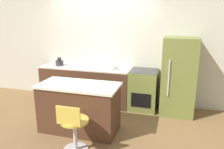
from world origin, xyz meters
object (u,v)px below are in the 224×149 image
at_px(oven_range, 143,90).
at_px(stool_chair, 74,129).
at_px(refrigerator, 178,76).
at_px(mixing_bowl, 112,67).
at_px(kettle, 59,62).

relative_size(oven_range, stool_chair, 1.09).
height_order(refrigerator, mixing_bowl, refrigerator).
relative_size(oven_range, mixing_bowl, 3.14).
relative_size(refrigerator, mixing_bowl, 5.77).
bearing_deg(kettle, mixing_bowl, 0.00).
bearing_deg(mixing_bowl, stool_chair, -91.28).
distance_m(stool_chair, kettle, 2.39).
height_order(oven_range, refrigerator, refrigerator).
xyz_separation_m(kettle, mixing_bowl, (1.33, 0.00, -0.04)).
distance_m(refrigerator, stool_chair, 2.50).
xyz_separation_m(oven_range, refrigerator, (0.74, -0.02, 0.38)).
xyz_separation_m(oven_range, stool_chair, (-0.78, -1.97, -0.05)).
bearing_deg(oven_range, kettle, -178.97).
height_order(stool_chair, kettle, kettle).
relative_size(oven_range, refrigerator, 0.54).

